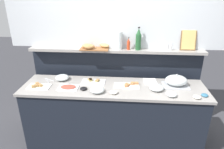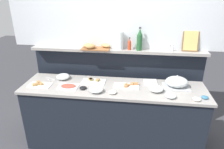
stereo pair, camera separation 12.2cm
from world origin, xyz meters
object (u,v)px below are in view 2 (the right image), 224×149
(serving_cloche, at_px, (177,82))
(glass_bowl_extra, at_px, (171,96))
(salt_shaker, at_px, (169,48))
(sandwich_platter_rear, at_px, (39,85))
(bread_basket, at_px, (96,46))
(cold_cuts_platter, at_px, (68,86))
(water_carafe, at_px, (120,41))
(glass_bowl_medium, at_px, (96,90))
(condiment_bowl_dark, at_px, (83,88))
(sandwich_platter_front, at_px, (93,81))
(condiment_bowl_red, at_px, (112,92))
(glass_bowl_large, at_px, (156,89))
(framed_picture, at_px, (191,41))
(pepper_shaker, at_px, (172,48))
(hot_sauce_bottle, at_px, (130,44))
(serving_tongs, at_px, (49,79))
(condiment_bowl_teal, at_px, (197,99))
(napkin_stack, at_px, (150,82))
(sandwich_platter_side, at_px, (128,85))
(wine_bottle_green, at_px, (140,40))
(glass_bowl_small, at_px, (63,77))
(condiment_bowl_cream, at_px, (205,97))

(serving_cloche, height_order, glass_bowl_extra, serving_cloche)
(serving_cloche, relative_size, salt_shaker, 3.91)
(sandwich_platter_rear, bearing_deg, bread_basket, 35.73)
(cold_cuts_platter, height_order, water_carafe, water_carafe)
(glass_bowl_medium, distance_m, glass_bowl_extra, 0.90)
(condiment_bowl_dark, xyz_separation_m, salt_shaker, (1.10, 0.53, 0.42))
(sandwich_platter_front, height_order, cold_cuts_platter, sandwich_platter_front)
(salt_shaker, bearing_deg, glass_bowl_medium, -147.38)
(condiment_bowl_dark, distance_m, condiment_bowl_red, 0.40)
(glass_bowl_large, height_order, framed_picture, framed_picture)
(serving_cloche, relative_size, pepper_shaker, 3.91)
(glass_bowl_extra, xyz_separation_m, hot_sauce_bottle, (-0.53, 0.60, 0.44))
(bread_basket, bearing_deg, framed_picture, 2.15)
(serving_cloche, distance_m, glass_bowl_medium, 1.04)
(water_carafe, bearing_deg, serving_tongs, -163.52)
(condiment_bowl_teal, height_order, napkin_stack, condiment_bowl_teal)
(sandwich_platter_side, relative_size, condiment_bowl_teal, 3.55)
(glass_bowl_large, distance_m, glass_bowl_extra, 0.22)
(cold_cuts_platter, distance_m, serving_cloche, 1.41)
(wine_bottle_green, xyz_separation_m, pepper_shaker, (0.45, 0.01, -0.10))
(sandwich_platter_side, bearing_deg, condiment_bowl_teal, -17.92)
(glass_bowl_small, bearing_deg, hot_sauce_bottle, 15.40)
(napkin_stack, bearing_deg, condiment_bowl_cream, -29.13)
(framed_picture, bearing_deg, water_carafe, -177.70)
(serving_cloche, relative_size, condiment_bowl_teal, 3.64)
(pepper_shaker, height_order, framed_picture, framed_picture)
(salt_shaker, bearing_deg, serving_cloche, -74.06)
(pepper_shaker, bearing_deg, bread_basket, -179.43)
(serving_tongs, distance_m, wine_bottle_green, 1.38)
(glass_bowl_large, xyz_separation_m, wine_bottle_green, (-0.23, 0.46, 0.50))
(framed_picture, xyz_separation_m, water_carafe, (-0.95, -0.04, -0.02))
(sandwich_platter_side, height_order, hot_sauce_bottle, hot_sauce_bottle)
(sandwich_platter_side, distance_m, serving_cloche, 0.63)
(glass_bowl_medium, relative_size, glass_bowl_small, 0.94)
(sandwich_platter_front, relative_size, glass_bowl_extra, 2.52)
(sandwich_platter_rear, bearing_deg, wine_bottle_green, 20.81)
(condiment_bowl_dark, relative_size, bread_basket, 0.21)
(glass_bowl_medium, height_order, napkin_stack, glass_bowl_medium)
(serving_tongs, distance_m, hot_sauce_bottle, 1.23)
(condiment_bowl_teal, xyz_separation_m, salt_shaker, (-0.28, 0.64, 0.42))
(sandwich_platter_side, height_order, cold_cuts_platter, sandwich_platter_side)
(bread_basket, bearing_deg, sandwich_platter_rear, -144.27)
(condiment_bowl_red, bearing_deg, serving_cloche, 18.78)
(sandwich_platter_side, xyz_separation_m, condiment_bowl_cream, (0.92, -0.20, 0.00))
(serving_cloche, relative_size, condiment_bowl_dark, 3.74)
(glass_bowl_small, height_order, pepper_shaker, pepper_shaker)
(sandwich_platter_front, bearing_deg, glass_bowl_extra, -17.12)
(condiment_bowl_teal, height_order, hot_sauce_bottle, hot_sauce_bottle)
(condiment_bowl_cream, bearing_deg, glass_bowl_small, 170.14)
(pepper_shaker, bearing_deg, framed_picture, 9.30)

